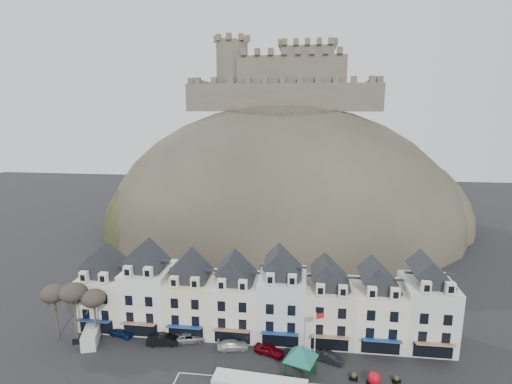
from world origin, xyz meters
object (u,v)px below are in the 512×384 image
red_buoy (374,380)px  car_white (233,345)px  car_navy (121,332)px  flagpole (316,338)px  car_charcoal (329,357)px  car_black (163,340)px  car_silver (190,337)px  white_van (91,337)px  car_maroon (269,350)px  bus_shelter (301,352)px

red_buoy → car_white: size_ratio=0.45×
car_navy → flagpole: bearing=-85.6°
flagpole → car_charcoal: flagpole is taller
car_black → car_white: size_ratio=1.06×
red_buoy → flagpole: (-7.04, 1.97, 3.75)m
flagpole → car_silver: bearing=165.2°
car_navy → car_charcoal: size_ratio=0.97×
white_van → car_silver: size_ratio=1.10×
white_van → car_maroon: bearing=-17.3°
flagpole → car_white: (-11.21, 3.51, -4.13)m
car_black → car_navy: bearing=71.6°
red_buoy → white_van: bearing=173.6°
car_white → car_charcoal: car_charcoal is taller
red_buoy → car_charcoal: size_ratio=0.51×
car_black → red_buoy: bearing=-108.6°
flagpole → car_navy: flagpole is taller
car_navy → car_white: 16.91m
car_white → car_maroon: bearing=-108.4°
bus_shelter → car_charcoal: bearing=64.8°
car_silver → car_charcoal: bearing=-113.6°
flagpole → car_maroon: flagpole is taller
white_van → car_white: bearing=-15.3°
car_white → car_maroon: size_ratio=1.04×
bus_shelter → car_silver: bus_shelter is taller
red_buoy → car_silver: red_buoy is taller
red_buoy → white_van: 38.80m
car_silver → car_charcoal: car_charcoal is taller
flagpole → car_charcoal: bearing=51.3°
white_van → car_navy: 4.13m
red_buoy → flagpole: size_ratio=0.24×
flagpole → car_black: flagpole is taller
red_buoy → car_navy: bearing=169.3°
car_silver → car_maroon: (11.64, -1.75, 0.07)m
car_silver → white_van: bearing=82.3°
flagpole → car_maroon: bearing=154.3°
flagpole → car_navy: 28.77m
car_navy → car_black: size_ratio=0.82×
bus_shelter → car_white: size_ratio=1.57×
red_buoy → car_maroon: bearing=159.5°
red_buoy → car_charcoal: 6.74m
bus_shelter → car_silver: size_ratio=1.51×
flagpole → white_van: size_ratio=1.68×
car_charcoal → red_buoy: bearing=-109.5°
car_silver → car_white: size_ratio=1.04×
white_van → car_charcoal: 33.43m
car_navy → car_charcoal: bearing=-80.5°
bus_shelter → car_white: bus_shelter is taller
white_van → car_navy: size_ratio=1.30×
bus_shelter → car_maroon: bearing=153.9°
car_black → car_silver: size_ratio=1.02×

